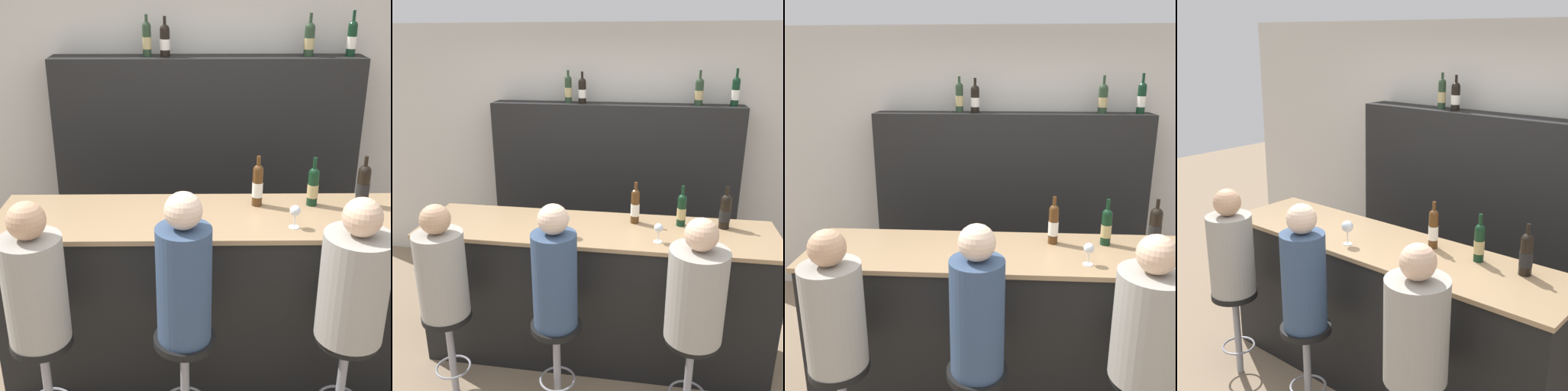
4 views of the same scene
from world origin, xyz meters
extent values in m
plane|color=#8C755B|center=(0.00, 0.00, 0.00)|extent=(16.00, 16.00, 0.00)
cube|color=beige|center=(0.00, 1.90, 1.30)|extent=(6.40, 0.05, 2.60)
cube|color=black|center=(0.00, 0.32, 0.53)|extent=(2.60, 0.63, 1.07)
cube|color=#997A56|center=(0.00, 0.32, 1.08)|extent=(2.64, 0.67, 0.03)
cube|color=black|center=(0.00, 1.67, 0.92)|extent=(2.47, 0.28, 1.84)
cylinder|color=#4C2D14|center=(0.28, 0.47, 1.21)|extent=(0.06, 0.06, 0.24)
cylinder|color=white|center=(0.28, 0.47, 1.20)|extent=(0.07, 0.07, 0.09)
sphere|color=#4C2D14|center=(0.28, 0.47, 1.33)|extent=(0.06, 0.06, 0.06)
cylinder|color=#4C2D14|center=(0.28, 0.47, 1.38)|extent=(0.02, 0.02, 0.07)
cylinder|color=black|center=(0.62, 0.47, 1.20)|extent=(0.07, 0.07, 0.21)
cylinder|color=tan|center=(0.62, 0.47, 1.19)|extent=(0.07, 0.07, 0.09)
sphere|color=black|center=(0.62, 0.47, 1.31)|extent=(0.07, 0.07, 0.07)
cylinder|color=black|center=(0.62, 0.47, 1.37)|extent=(0.02, 0.02, 0.09)
cylinder|color=black|center=(0.94, 0.47, 1.21)|extent=(0.08, 0.08, 0.22)
cylinder|color=black|center=(0.94, 0.47, 1.20)|extent=(0.08, 0.08, 0.09)
sphere|color=black|center=(0.94, 0.47, 1.32)|extent=(0.08, 0.08, 0.08)
cylinder|color=black|center=(0.94, 0.47, 1.38)|extent=(0.02, 0.02, 0.08)
cylinder|color=#233823|center=(-0.47, 1.67, 1.95)|extent=(0.07, 0.07, 0.23)
cylinder|color=tan|center=(-0.47, 1.67, 1.94)|extent=(0.07, 0.07, 0.09)
sphere|color=#233823|center=(-0.47, 1.67, 2.07)|extent=(0.07, 0.07, 0.07)
cylinder|color=#233823|center=(-0.47, 1.67, 2.12)|extent=(0.02, 0.02, 0.07)
cylinder|color=black|center=(-0.33, 1.67, 1.94)|extent=(0.08, 0.08, 0.20)
cylinder|color=white|center=(-0.33, 1.67, 1.93)|extent=(0.08, 0.08, 0.08)
sphere|color=black|center=(-0.33, 1.67, 2.04)|extent=(0.08, 0.08, 0.08)
cylinder|color=black|center=(-0.33, 1.67, 2.10)|extent=(0.02, 0.02, 0.08)
cylinder|color=#233823|center=(0.79, 1.67, 1.95)|extent=(0.08, 0.08, 0.21)
cylinder|color=tan|center=(0.79, 1.67, 1.94)|extent=(0.08, 0.08, 0.09)
sphere|color=#233823|center=(0.79, 1.67, 2.05)|extent=(0.08, 0.08, 0.08)
cylinder|color=#233823|center=(0.79, 1.67, 2.12)|extent=(0.02, 0.02, 0.10)
cylinder|color=black|center=(1.12, 1.67, 1.96)|extent=(0.07, 0.07, 0.23)
cylinder|color=white|center=(1.12, 1.67, 1.94)|extent=(0.07, 0.07, 0.09)
sphere|color=black|center=(1.12, 1.67, 2.07)|extent=(0.07, 0.07, 0.07)
cylinder|color=black|center=(1.12, 1.67, 2.13)|extent=(0.02, 0.02, 0.10)
cylinder|color=silver|center=(-0.21, 0.14, 1.10)|extent=(0.06, 0.06, 0.00)
cylinder|color=silver|center=(-0.21, 0.14, 1.14)|extent=(0.01, 0.01, 0.09)
sphere|color=silver|center=(-0.21, 0.14, 1.23)|extent=(0.08, 0.08, 0.08)
cylinder|color=silver|center=(0.45, 0.14, 1.10)|extent=(0.06, 0.06, 0.00)
cylinder|color=silver|center=(0.45, 0.14, 1.14)|extent=(0.01, 0.01, 0.07)
sphere|color=silver|center=(0.45, 0.14, 1.20)|extent=(0.06, 0.06, 0.06)
cylinder|color=gray|center=(-0.94, -0.29, 0.32)|extent=(0.05, 0.05, 0.63)
torus|color=gray|center=(-0.94, -0.29, 0.22)|extent=(0.25, 0.25, 0.02)
cylinder|color=black|center=(-0.94, -0.29, 0.65)|extent=(0.33, 0.33, 0.04)
cylinder|color=gray|center=(-0.94, -0.29, 0.97)|extent=(0.32, 0.32, 0.58)
sphere|color=tan|center=(-0.94, -0.29, 1.35)|extent=(0.19, 0.19, 0.19)
cylinder|color=gray|center=(-0.18, -0.29, 0.32)|extent=(0.05, 0.05, 0.63)
torus|color=gray|center=(-0.18, -0.29, 0.22)|extent=(0.25, 0.25, 0.02)
cylinder|color=black|center=(-0.18, -0.29, 0.65)|extent=(0.33, 0.33, 0.04)
cylinder|color=#334766|center=(-0.18, -0.29, 0.99)|extent=(0.28, 0.28, 0.64)
sphere|color=beige|center=(-0.18, -0.29, 1.40)|extent=(0.19, 0.19, 0.19)
cylinder|color=gray|center=(0.69, -0.29, 0.32)|extent=(0.05, 0.05, 0.63)
cylinder|color=black|center=(0.69, -0.29, 0.65)|extent=(0.33, 0.33, 0.04)
cylinder|color=gray|center=(0.69, -0.29, 0.97)|extent=(0.35, 0.35, 0.59)
sphere|color=#D8AD8C|center=(0.69, -0.29, 1.36)|extent=(0.20, 0.20, 0.20)
camera|label=1|loc=(-0.15, -2.67, 2.47)|focal=50.00mm
camera|label=2|loc=(0.40, -2.64, 2.39)|focal=40.00mm
camera|label=3|loc=(-0.04, -2.27, 2.22)|focal=40.00mm
camera|label=4|loc=(2.16, -2.40, 2.48)|focal=50.00mm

